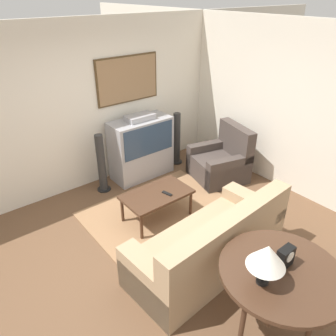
% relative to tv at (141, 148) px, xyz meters
% --- Properties ---
extents(ground_plane, '(12.00, 12.00, 0.00)m').
position_rel_tv_xyz_m(ground_plane, '(-0.91, -1.76, -0.55)').
color(ground_plane, brown).
extents(wall_back, '(12.00, 0.10, 2.70)m').
position_rel_tv_xyz_m(wall_back, '(-0.90, 0.37, 0.80)').
color(wall_back, silver).
rests_on(wall_back, ground_plane).
extents(wall_right, '(0.06, 12.00, 2.70)m').
position_rel_tv_xyz_m(wall_right, '(1.72, -1.76, 0.80)').
color(wall_right, silver).
rests_on(wall_right, ground_plane).
extents(area_rug, '(2.19, 1.61, 0.01)m').
position_rel_tv_xyz_m(area_rug, '(-0.44, -1.14, -0.54)').
color(area_rug, '#99704C').
rests_on(area_rug, ground_plane).
extents(tv, '(1.10, 0.51, 1.17)m').
position_rel_tv_xyz_m(tv, '(0.00, 0.00, 0.00)').
color(tv, '#9E9EA3').
rests_on(tv, ground_plane).
extents(couch, '(2.10, 1.00, 0.91)m').
position_rel_tv_xyz_m(couch, '(-0.63, -2.39, -0.23)').
color(couch, tan).
rests_on(couch, ground_plane).
extents(armchair, '(1.04, 1.05, 0.96)m').
position_rel_tv_xyz_m(armchair, '(1.06, -0.95, -0.25)').
color(armchair, '#473D38').
rests_on(armchair, ground_plane).
extents(coffee_table, '(0.99, 0.59, 0.44)m').
position_rel_tv_xyz_m(coffee_table, '(-0.57, -1.22, -0.15)').
color(coffee_table, '#472D1E').
rests_on(coffee_table, ground_plane).
extents(console_table, '(1.15, 1.15, 0.79)m').
position_rel_tv_xyz_m(console_table, '(-0.75, -3.38, 0.17)').
color(console_table, '#472D1E').
rests_on(console_table, ground_plane).
extents(table_lamp, '(0.34, 0.34, 0.42)m').
position_rel_tv_xyz_m(table_lamp, '(-1.00, -3.35, 0.54)').
color(table_lamp, black).
rests_on(table_lamp, console_table).
extents(mantel_clock, '(0.18, 0.10, 0.21)m').
position_rel_tv_xyz_m(mantel_clock, '(-0.68, -3.35, 0.34)').
color(mantel_clock, black).
rests_on(mantel_clock, console_table).
extents(remote, '(0.08, 0.17, 0.02)m').
position_rel_tv_xyz_m(remote, '(-0.47, -1.33, -0.10)').
color(remote, black).
rests_on(remote, coffee_table).
extents(speaker_tower_left, '(0.23, 0.23, 1.02)m').
position_rel_tv_xyz_m(speaker_tower_left, '(-0.81, -0.02, -0.07)').
color(speaker_tower_left, black).
rests_on(speaker_tower_left, ground_plane).
extents(speaker_tower_right, '(0.23, 0.23, 1.02)m').
position_rel_tv_xyz_m(speaker_tower_right, '(0.81, -0.02, -0.07)').
color(speaker_tower_right, black).
rests_on(speaker_tower_right, ground_plane).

